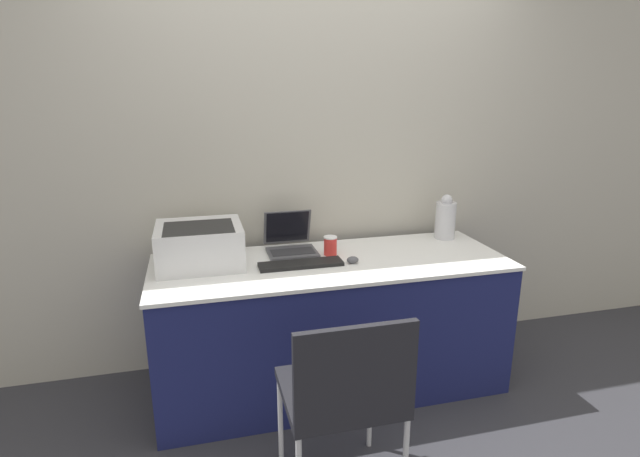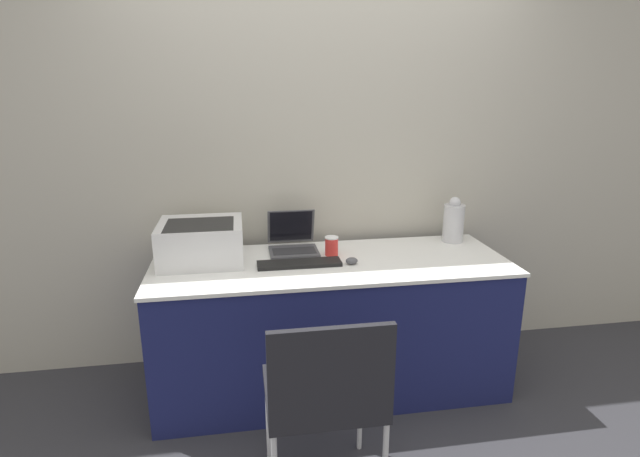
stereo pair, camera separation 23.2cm
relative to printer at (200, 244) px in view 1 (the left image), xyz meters
name	(u,v)px [view 1 (the left image)]	position (x,y,z in m)	size (l,w,h in m)	color
ground_plane	(348,419)	(0.71, -0.46, -0.90)	(14.00, 14.00, 0.00)	#333338
wall_back	(312,156)	(0.71, 0.35, 0.40)	(8.00, 0.05, 2.60)	#B7B2A3
table	(331,324)	(0.71, -0.11, -0.51)	(1.97, 0.72, 0.78)	#191E51
printer	(200,244)	(0.00, 0.00, 0.00)	(0.45, 0.39, 0.22)	silver
laptop_left	(290,243)	(0.52, 0.10, -0.07)	(0.28, 0.30, 0.23)	#4C4C51
external_keyboard	(301,264)	(0.52, -0.15, -0.11)	(0.45, 0.12, 0.02)	black
coffee_cup	(330,246)	(0.73, -0.01, -0.06)	(0.08, 0.08, 0.11)	red
mouse	(353,260)	(0.81, -0.18, -0.10)	(0.07, 0.05, 0.04)	#4C4C51
metal_pitcher	(445,219)	(1.52, 0.12, 0.01)	(0.13, 0.13, 0.28)	silver
chair	(345,390)	(0.53, -0.96, -0.36)	(0.48, 0.45, 0.88)	black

